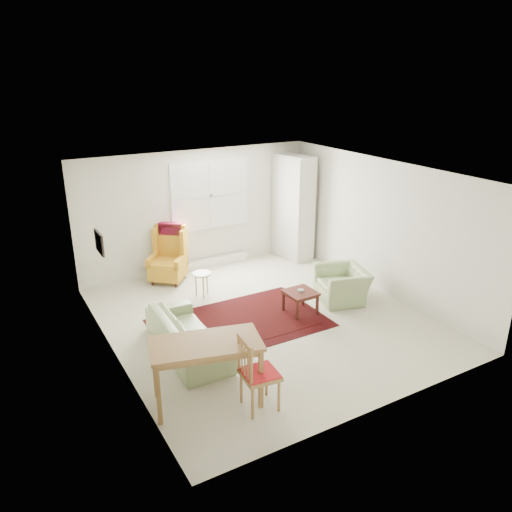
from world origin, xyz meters
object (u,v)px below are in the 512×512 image
sofa (187,328)px  cabinet (294,208)px  desk (207,372)px  desk_chair (260,372)px  wingback_chair (167,255)px  coffee_table (300,302)px  armchair (342,281)px  stool (202,284)px

sofa → cabinet: 4.51m
desk → desk_chair: 0.67m
wingback_chair → coffee_table: 2.89m
armchair → stool: armchair is taller
wingback_chair → desk_chair: (-0.41, -4.33, -0.07)m
wingback_chair → desk_chair: 4.35m
coffee_table → cabinet: bearing=59.0°
wingback_chair → desk: bearing=-63.0°
stool → cabinet: cabinet is taller
sofa → armchair: sofa is taller
armchair → wingback_chair: (-2.47, 2.38, 0.21)m
armchair → coffee_table: 0.98m
desk → desk_chair: (0.52, -0.42, 0.07)m
coffee_table → wingback_chair: bearing=121.5°
sofa → desk: 1.30m
armchair → desk_chair: size_ratio=0.93×
stool → cabinet: (2.63, 0.91, 0.91)m
armchair → stool: size_ratio=1.98×
desk_chair → coffee_table: bearing=-40.0°
cabinet → desk_chair: cabinet is taller
coffee_table → cabinet: cabinet is taller
armchair → desk: 3.73m
desk → desk_chair: bearing=-39.1°
armchair → cabinet: cabinet is taller
wingback_chair → cabinet: 3.00m
cabinet → desk: (-3.87, -3.86, -0.71)m
sofa → stool: bearing=-28.4°
stool → desk_chair: size_ratio=0.47×
cabinet → sofa: bearing=-152.3°
armchair → desk_chair: bearing=-39.6°
stool → cabinet: size_ratio=0.20×
stool → sofa: bearing=-120.4°
cabinet → desk_chair: size_ratio=2.29×
stool → wingback_chair: bearing=108.1°
stool → desk: desk is taller
armchair → wingback_chair: wingback_chair is taller
sofa → desk: size_ratio=1.40×
cabinet → stool: bearing=-168.8°
armchair → desk_chair: desk_chair is taller
wingback_chair → desk: 4.02m
stool → desk: size_ratio=0.34×
coffee_table → sofa: bearing=-175.0°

